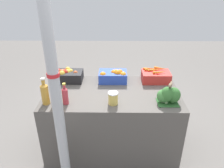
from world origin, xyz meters
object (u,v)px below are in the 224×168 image
pickle_jar (113,98)px  juice_bottle_amber (45,93)px  sparrow_bird (170,85)px  apple_crate (68,75)px  support_pole (54,85)px  juice_bottle_golden (56,94)px  juice_bottle_ruby (65,95)px  broccoli_pile (169,95)px  carrot_crate (156,76)px  orange_crate (113,76)px

pickle_jar → juice_bottle_amber: bearing=-179.7°
sparrow_bird → pickle_jar: bearing=-66.8°
apple_crate → pickle_jar: apple_crate is taller
support_pole → juice_bottle_golden: bearing=107.4°
apple_crate → juice_bottle_golden: bearing=-91.7°
support_pole → sparrow_bird: 1.15m
pickle_jar → sparrow_bird: bearing=0.4°
apple_crate → juice_bottle_ruby: juice_bottle_ruby is taller
juice_bottle_golden → pickle_jar: 0.60m
apple_crate → broccoli_pile: bearing=-24.1°
carrot_crate → support_pole: bearing=-137.1°
support_pole → apple_crate: bearing=96.4°
juice_bottle_amber → sparrow_bird: (1.29, 0.01, 0.10)m
apple_crate → orange_crate: bearing=-0.9°
sparrow_bird → carrot_crate: bearing=-152.8°
orange_crate → apple_crate: bearing=179.1°
broccoli_pile → juice_bottle_amber: size_ratio=0.83×
carrot_crate → juice_bottle_amber: 1.37m
juice_bottle_amber → orange_crate: bearing=37.5°
carrot_crate → sparrow_bird: bearing=-85.6°
juice_bottle_ruby → sparrow_bird: sparrow_bird is taller
orange_crate → juice_bottle_ruby: 0.74m
sparrow_bird → broccoli_pile: bearing=-179.5°
juice_bottle_amber → juice_bottle_golden: size_ratio=1.11×
apple_crate → sparrow_bird: 1.29m
apple_crate → juice_bottle_amber: bearing=-103.1°
broccoli_pile → pickle_jar: bearing=-177.4°
juice_bottle_ruby → pickle_jar: juice_bottle_ruby is taller
support_pole → juice_bottle_golden: size_ratio=9.41×
juice_bottle_ruby → support_pole: bearing=-86.3°
broccoli_pile → pickle_jar: 0.59m
orange_crate → broccoli_pile: size_ratio=1.42×
carrot_crate → juice_bottle_amber: juice_bottle_amber is taller
support_pole → sparrow_bird: support_pole is taller
apple_crate → orange_crate: orange_crate is taller
broccoli_pile → pickle_jar: size_ratio=1.81×
support_pole → juice_bottle_ruby: bearing=93.7°
sparrow_bird → apple_crate: bearing=-92.4°
apple_crate → carrot_crate: bearing=0.0°
carrot_crate → pickle_jar: carrot_crate is taller
juice_bottle_golden → sparrow_bird: 1.19m
carrot_crate → broccoli_pile: size_ratio=1.42×
support_pole → juice_bottle_amber: 0.55m
carrot_crate → sparrow_bird: 0.57m
support_pole → apple_crate: size_ratio=7.15×
broccoli_pile → juice_bottle_golden: (-1.19, -0.03, 0.02)m
orange_crate → sparrow_bird: bearing=-42.7°
orange_crate → carrot_crate: 0.54m
support_pole → juice_bottle_amber: support_pole is taller
broccoli_pile → sparrow_bird: 0.13m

